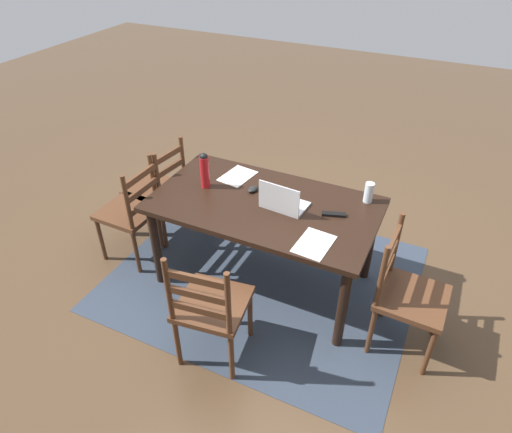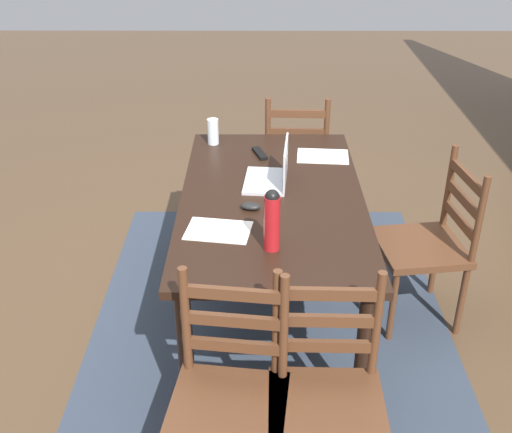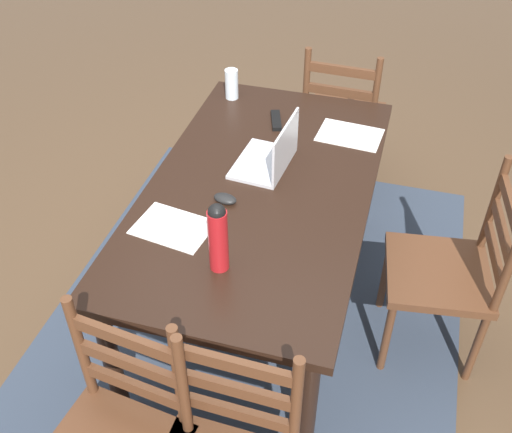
{
  "view_description": "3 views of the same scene",
  "coord_description": "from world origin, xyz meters",
  "px_view_note": "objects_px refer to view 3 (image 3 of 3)",
  "views": [
    {
      "loc": [
        -1.13,
        2.53,
        2.62
      ],
      "look_at": [
        0.03,
        0.07,
        0.67
      ],
      "focal_mm": 31.55,
      "sensor_mm": 36.0,
      "label": 1
    },
    {
      "loc": [
        2.87,
        -0.07,
        2.25
      ],
      "look_at": [
        0.05,
        -0.08,
        0.67
      ],
      "focal_mm": 44.17,
      "sensor_mm": 36.0,
      "label": 2
    },
    {
      "loc": [
        1.98,
        0.54,
        2.33
      ],
      "look_at": [
        0.03,
        -0.01,
        0.61
      ],
      "focal_mm": 42.57,
      "sensor_mm": 36.0,
      "label": 3
    }
  ],
  "objects_px": {
    "dining_table": "(260,202)",
    "chair_left_far": "(342,119)",
    "computer_mouse": "(225,199)",
    "tv_remote": "(276,120)",
    "chair_far_head": "(448,272)",
    "drinking_glass": "(232,84)",
    "laptop": "(272,156)",
    "water_bottle": "(218,236)"
  },
  "relations": [
    {
      "from": "dining_table",
      "to": "laptop",
      "type": "distance_m",
      "value": 0.21
    },
    {
      "from": "dining_table",
      "to": "chair_left_far",
      "type": "relative_size",
      "value": 1.76
    },
    {
      "from": "dining_table",
      "to": "chair_far_head",
      "type": "bearing_deg",
      "value": 90.38
    },
    {
      "from": "chair_far_head",
      "to": "chair_left_far",
      "type": "distance_m",
      "value": 1.3
    },
    {
      "from": "computer_mouse",
      "to": "water_bottle",
      "type": "bearing_deg",
      "value": 25.39
    },
    {
      "from": "chair_far_head",
      "to": "tv_remote",
      "type": "relative_size",
      "value": 5.59
    },
    {
      "from": "drinking_glass",
      "to": "tv_remote",
      "type": "bearing_deg",
      "value": 58.66
    },
    {
      "from": "chair_left_far",
      "to": "dining_table",
      "type": "bearing_deg",
      "value": -9.37
    },
    {
      "from": "dining_table",
      "to": "chair_left_far",
      "type": "bearing_deg",
      "value": 170.63
    },
    {
      "from": "chair_far_head",
      "to": "computer_mouse",
      "type": "relative_size",
      "value": 9.5
    },
    {
      "from": "laptop",
      "to": "water_bottle",
      "type": "distance_m",
      "value": 0.67
    },
    {
      "from": "drinking_glass",
      "to": "chair_left_far",
      "type": "bearing_deg",
      "value": 129.58
    },
    {
      "from": "tv_remote",
      "to": "computer_mouse",
      "type": "bearing_deg",
      "value": -111.93
    },
    {
      "from": "laptop",
      "to": "computer_mouse",
      "type": "xyz_separation_m",
      "value": [
        0.29,
        -0.12,
        -0.04
      ]
    },
    {
      "from": "chair_far_head",
      "to": "computer_mouse",
      "type": "height_order",
      "value": "chair_far_head"
    },
    {
      "from": "laptop",
      "to": "computer_mouse",
      "type": "bearing_deg",
      "value": -22.48
    },
    {
      "from": "chair_far_head",
      "to": "drinking_glass",
      "type": "bearing_deg",
      "value": -119.93
    },
    {
      "from": "chair_far_head",
      "to": "laptop",
      "type": "height_order",
      "value": "laptop"
    },
    {
      "from": "dining_table",
      "to": "chair_left_far",
      "type": "distance_m",
      "value": 1.16
    },
    {
      "from": "laptop",
      "to": "water_bottle",
      "type": "bearing_deg",
      "value": -2.17
    },
    {
      "from": "dining_table",
      "to": "water_bottle",
      "type": "xyz_separation_m",
      "value": [
        0.51,
        -0.01,
        0.24
      ]
    },
    {
      "from": "chair_left_far",
      "to": "tv_remote",
      "type": "bearing_deg",
      "value": -22.2
    },
    {
      "from": "chair_left_far",
      "to": "water_bottle",
      "type": "height_order",
      "value": "water_bottle"
    },
    {
      "from": "dining_table",
      "to": "computer_mouse",
      "type": "bearing_deg",
      "value": -37.01
    },
    {
      "from": "dining_table",
      "to": "laptop",
      "type": "xyz_separation_m",
      "value": [
        -0.15,
        0.01,
        0.15
      ]
    },
    {
      "from": "chair_left_far",
      "to": "drinking_glass",
      "type": "height_order",
      "value": "chair_left_far"
    },
    {
      "from": "chair_far_head",
      "to": "tv_remote",
      "type": "xyz_separation_m",
      "value": [
        -0.51,
        -0.9,
        0.31
      ]
    },
    {
      "from": "water_bottle",
      "to": "drinking_glass",
      "type": "relative_size",
      "value": 1.86
    },
    {
      "from": "chair_far_head",
      "to": "chair_left_far",
      "type": "height_order",
      "value": "same"
    },
    {
      "from": "dining_table",
      "to": "computer_mouse",
      "type": "relative_size",
      "value": 16.76
    },
    {
      "from": "water_bottle",
      "to": "tv_remote",
      "type": "relative_size",
      "value": 1.7
    },
    {
      "from": "chair_far_head",
      "to": "chair_left_far",
      "type": "bearing_deg",
      "value": -149.76
    },
    {
      "from": "dining_table",
      "to": "laptop",
      "type": "bearing_deg",
      "value": 175.34
    },
    {
      "from": "computer_mouse",
      "to": "dining_table",
      "type": "bearing_deg",
      "value": 153.41
    },
    {
      "from": "laptop",
      "to": "tv_remote",
      "type": "xyz_separation_m",
      "value": [
        -0.37,
        -0.08,
        -0.05
      ]
    },
    {
      "from": "dining_table",
      "to": "drinking_glass",
      "type": "xyz_separation_m",
      "value": [
        -0.69,
        -0.35,
        0.17
      ]
    },
    {
      "from": "dining_table",
      "to": "chair_far_head",
      "type": "distance_m",
      "value": 0.87
    },
    {
      "from": "water_bottle",
      "to": "computer_mouse",
      "type": "bearing_deg",
      "value": -165.03
    },
    {
      "from": "chair_left_far",
      "to": "water_bottle",
      "type": "xyz_separation_m",
      "value": [
        1.64,
        -0.2,
        0.45
      ]
    },
    {
      "from": "chair_left_far",
      "to": "water_bottle",
      "type": "bearing_deg",
      "value": -6.93
    },
    {
      "from": "chair_far_head",
      "to": "computer_mouse",
      "type": "bearing_deg",
      "value": -80.95
    },
    {
      "from": "tv_remote",
      "to": "chair_left_far",
      "type": "bearing_deg",
      "value": 49.89
    }
  ]
}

